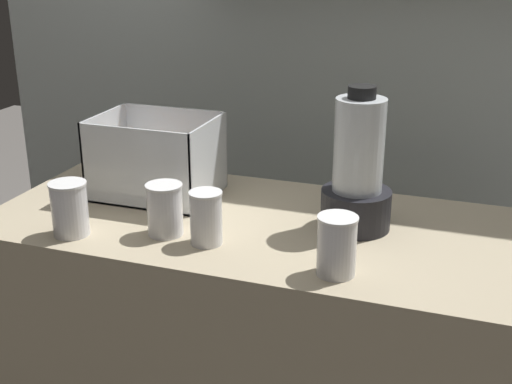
% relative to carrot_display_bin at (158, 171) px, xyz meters
% --- Properties ---
extents(counter, '(1.40, 0.64, 0.90)m').
position_rel_carrot_display_bin_xyz_m(counter, '(0.33, -0.10, -0.52)').
color(counter, tan).
rests_on(counter, ground_plane).
extents(back_wall_unit, '(2.60, 0.24, 2.50)m').
position_rel_carrot_display_bin_xyz_m(back_wall_unit, '(0.33, 0.67, 0.30)').
color(back_wall_unit, silver).
rests_on(back_wall_unit, ground_plane).
extents(carrot_display_bin, '(0.33, 0.25, 0.23)m').
position_rel_carrot_display_bin_xyz_m(carrot_display_bin, '(0.00, 0.00, 0.00)').
color(carrot_display_bin, white).
rests_on(carrot_display_bin, counter).
extents(blender_pitcher, '(0.18, 0.18, 0.36)m').
position_rel_carrot_display_bin_xyz_m(blender_pitcher, '(0.58, -0.05, 0.07)').
color(blender_pitcher, black).
rests_on(blender_pitcher, counter).
extents(juice_cup_carrot_far_left, '(0.09, 0.09, 0.14)m').
position_rel_carrot_display_bin_xyz_m(juice_cup_carrot_far_left, '(-0.07, -0.33, -0.01)').
color(juice_cup_carrot_far_left, white).
rests_on(juice_cup_carrot_far_left, counter).
extents(juice_cup_beet_left, '(0.09, 0.09, 0.13)m').
position_rel_carrot_display_bin_xyz_m(juice_cup_beet_left, '(0.15, -0.25, -0.01)').
color(juice_cup_beet_left, white).
rests_on(juice_cup_beet_left, counter).
extents(juice_cup_mango_middle, '(0.08, 0.08, 0.13)m').
position_rel_carrot_display_bin_xyz_m(juice_cup_mango_middle, '(0.26, -0.26, -0.01)').
color(juice_cup_mango_middle, white).
rests_on(juice_cup_mango_middle, counter).
extents(juice_cup_carrot_right, '(0.09, 0.09, 0.14)m').
position_rel_carrot_display_bin_xyz_m(juice_cup_carrot_right, '(0.59, -0.32, -0.01)').
color(juice_cup_carrot_right, white).
rests_on(juice_cup_carrot_right, counter).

